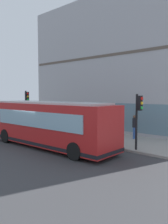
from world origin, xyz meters
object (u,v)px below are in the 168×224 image
pedestrian_by_light_pole (134,125)px  pedestrian_walking_along_curb (44,121)px  traffic_light_down_block (27,103)px  pedestrian_near_building_entrance (60,121)px  pedestrian_near_hydrant (62,119)px  fire_hydrant (81,127)px  traffic_light_near_corner (139,111)px  city_bus_nearside (49,124)px

pedestrian_by_light_pole → pedestrian_walking_along_curb: bearing=104.6°
traffic_light_down_block → pedestrian_walking_along_curb: traffic_light_down_block is taller
pedestrian_near_building_entrance → pedestrian_near_hydrant: 0.93m
pedestrian_by_light_pole → pedestrian_near_hydrant: 8.30m
fire_hydrant → pedestrian_near_hydrant: (-0.19, 2.49, 0.57)m
traffic_light_near_corner → pedestrian_near_hydrant: size_ratio=2.10×
traffic_light_down_block → pedestrian_walking_along_curb: 2.52m
pedestrian_walking_along_curb → traffic_light_down_block: bearing=114.5°
traffic_light_near_corner → pedestrian_near_hydrant: (3.07, 10.31, -1.46)m
city_bus_nearside → pedestrian_near_building_entrance: bearing=42.5°
traffic_light_down_block → pedestrian_near_hydrant: (3.02, -1.74, -1.69)m
traffic_light_down_block → pedestrian_by_light_pole: bearing=-73.7°
traffic_light_down_block → pedestrian_near_hydrant: 3.87m
traffic_light_near_corner → pedestrian_near_hydrant: traffic_light_near_corner is taller
pedestrian_by_light_pole → pedestrian_walking_along_curb: pedestrian_by_light_pole is taller
traffic_light_down_block → pedestrian_near_building_entrance: bearing=-45.1°
traffic_light_down_block → fire_hydrant: size_ratio=5.08×
pedestrian_near_building_entrance → pedestrian_walking_along_curb: size_ratio=0.98×
pedestrian_near_hydrant → pedestrian_walking_along_curb: 2.26m
city_bus_nearside → pedestrian_walking_along_curb: (3.63, 5.30, -0.51)m
traffic_light_near_corner → pedestrian_near_building_entrance: (2.31, 9.78, -1.52)m
fire_hydrant → pedestrian_by_light_pole: 5.86m
pedestrian_near_building_entrance → pedestrian_near_hydrant: (0.76, 0.53, 0.06)m
pedestrian_walking_along_curb → pedestrian_near_hydrant: bearing=-1.6°
pedestrian_near_building_entrance → pedestrian_walking_along_curb: 1.61m
fire_hydrant → pedestrian_near_building_entrance: (-0.95, 1.95, 0.51)m
pedestrian_by_light_pole → traffic_light_near_corner: bearing=-146.1°
traffic_light_near_corner → traffic_light_down_block: bearing=89.7°
traffic_light_near_corner → fire_hydrant: traffic_light_near_corner is taller
pedestrian_near_hydrant → pedestrian_by_light_pole: bearing=-90.5°
city_bus_nearside → pedestrian_near_hydrant: (5.88, 5.24, -0.47)m
pedestrian_near_hydrant → fire_hydrant: bearing=-85.6°
city_bus_nearside → pedestrian_walking_along_curb: bearing=55.6°
traffic_light_down_block → pedestrian_near_building_entrance: size_ratio=2.44×
traffic_light_near_corner → pedestrian_by_light_pole: size_ratio=1.88×
city_bus_nearside → pedestrian_near_hydrant: bearing=41.7°
pedestrian_by_light_pole → pedestrian_near_hydrant: bearing=89.5°
fire_hydrant → pedestrian_by_light_pole: bearing=-92.6°
fire_hydrant → pedestrian_near_hydrant: bearing=94.4°
pedestrian_near_hydrant → pedestrian_walking_along_curb: bearing=178.4°
fire_hydrant → pedestrian_walking_along_curb: pedestrian_walking_along_curb is taller
city_bus_nearside → pedestrian_near_building_entrance: size_ratio=6.57×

